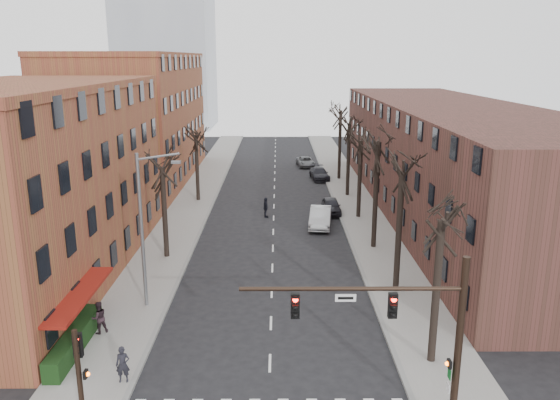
{
  "coord_description": "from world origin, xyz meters",
  "views": [
    {
      "loc": [
        0.38,
        -18.92,
        13.96
      ],
      "look_at": [
        0.54,
        19.13,
        4.0
      ],
      "focal_mm": 35.0,
      "sensor_mm": 36.0,
      "label": 1
    }
  ],
  "objects_px": {
    "silver_sedan": "(320,217)",
    "parked_car_near": "(331,206)",
    "parked_car_mid": "(319,174)",
    "pedestrian_a": "(123,364)"
  },
  "relations": [
    {
      "from": "parked_car_mid",
      "to": "pedestrian_a",
      "type": "bearing_deg",
      "value": -111.21
    },
    {
      "from": "parked_car_near",
      "to": "pedestrian_a",
      "type": "distance_m",
      "value": 29.71
    },
    {
      "from": "parked_car_near",
      "to": "pedestrian_a",
      "type": "height_order",
      "value": "pedestrian_a"
    },
    {
      "from": "parked_car_mid",
      "to": "pedestrian_a",
      "type": "relative_size",
      "value": 2.86
    },
    {
      "from": "pedestrian_a",
      "to": "parked_car_near",
      "type": "bearing_deg",
      "value": 60.48
    },
    {
      "from": "parked_car_near",
      "to": "parked_car_mid",
      "type": "bearing_deg",
      "value": 89.34
    },
    {
      "from": "silver_sedan",
      "to": "parked_car_near",
      "type": "relative_size",
      "value": 1.21
    },
    {
      "from": "silver_sedan",
      "to": "pedestrian_a",
      "type": "bearing_deg",
      "value": -107.2
    },
    {
      "from": "parked_car_near",
      "to": "parked_car_mid",
      "type": "relative_size",
      "value": 0.87
    },
    {
      "from": "parked_car_mid",
      "to": "pedestrian_a",
      "type": "distance_m",
      "value": 43.39
    }
  ]
}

